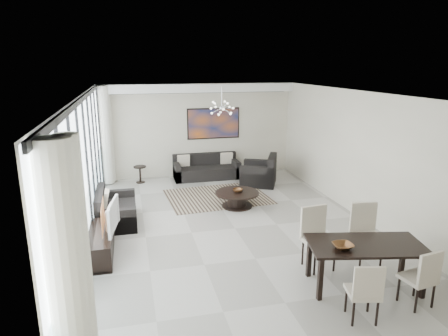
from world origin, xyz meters
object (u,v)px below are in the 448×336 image
object	(u,v)px
sofa_main	(206,170)
television	(108,216)
coffee_table	(237,198)
tv_console	(101,244)
dining_table	(366,249)

from	to	relation	value
sofa_main	television	size ratio (longest dim) A/B	2.12
coffee_table	television	xyz separation A→B (m)	(-3.01, -1.86, 0.53)
coffee_table	sofa_main	size ratio (longest dim) A/B	0.54
tv_console	television	size ratio (longest dim) A/B	1.57
tv_console	dining_table	world-z (taller)	dining_table
dining_table	sofa_main	bearing A→B (deg)	100.11
sofa_main	tv_console	world-z (taller)	sofa_main
coffee_table	tv_console	size ratio (longest dim) A/B	0.73
tv_console	television	bearing A→B (deg)	24.38
tv_console	dining_table	size ratio (longest dim) A/B	0.77
sofa_main	tv_console	xyz separation A→B (m)	(-2.93, -4.69, -0.01)
coffee_table	television	size ratio (longest dim) A/B	1.15
coffee_table	sofa_main	bearing A→B (deg)	94.89
sofa_main	coffee_table	bearing A→B (deg)	-85.11
sofa_main	tv_console	size ratio (longest dim) A/B	1.35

